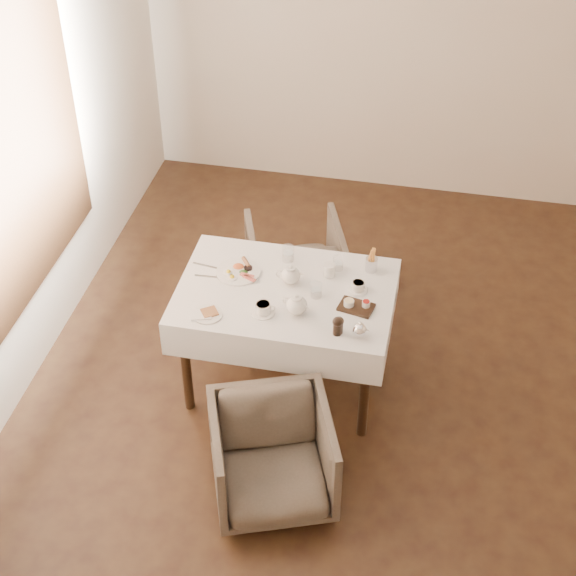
% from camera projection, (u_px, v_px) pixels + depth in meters
% --- Properties ---
extents(room, '(5.00, 5.00, 5.00)m').
position_uv_depth(room, '(5.00, 142.00, 4.88)').
color(room, black).
rests_on(room, ground).
extents(table, '(1.28, 0.88, 0.75)m').
position_uv_depth(table, '(286.00, 305.00, 5.28)').
color(table, black).
rests_on(table, ground).
extents(armchair_near, '(0.83, 0.85, 0.60)m').
position_uv_depth(armchair_near, '(272.00, 457.00, 4.81)').
color(armchair_near, '#4C4037').
rests_on(armchair_near, ground).
extents(armchair_far, '(0.82, 0.83, 0.60)m').
position_uv_depth(armchair_far, '(295.00, 263.00, 6.15)').
color(armchair_far, '#4C4037').
rests_on(armchair_far, ground).
extents(breakfast_plate, '(0.27, 0.27, 0.03)m').
position_uv_depth(breakfast_plate, '(239.00, 271.00, 5.33)').
color(breakfast_plate, white).
rests_on(breakfast_plate, table).
extents(side_plate, '(0.18, 0.17, 0.02)m').
position_uv_depth(side_plate, '(206.00, 314.00, 5.03)').
color(side_plate, white).
rests_on(side_plate, table).
extents(teapot_centre, '(0.18, 0.14, 0.13)m').
position_uv_depth(teapot_centre, '(291.00, 274.00, 5.22)').
color(teapot_centre, white).
rests_on(teapot_centre, table).
extents(teapot_front, '(0.20, 0.18, 0.13)m').
position_uv_depth(teapot_front, '(297.00, 304.00, 5.00)').
color(teapot_front, white).
rests_on(teapot_front, table).
extents(creamer, '(0.08, 0.08, 0.08)m').
position_uv_depth(creamer, '(330.00, 270.00, 5.28)').
color(creamer, white).
rests_on(creamer, table).
extents(teacup_near, '(0.14, 0.14, 0.07)m').
position_uv_depth(teacup_near, '(263.00, 309.00, 5.03)').
color(teacup_near, white).
rests_on(teacup_near, table).
extents(teacup_far, '(0.12, 0.12, 0.06)m').
position_uv_depth(teacup_far, '(358.00, 287.00, 5.19)').
color(teacup_far, white).
rests_on(teacup_far, table).
extents(glass_left, '(0.08, 0.08, 0.10)m').
position_uv_depth(glass_left, '(288.00, 253.00, 5.40)').
color(glass_left, silver).
rests_on(glass_left, table).
extents(glass_mid, '(0.08, 0.08, 0.09)m').
position_uv_depth(glass_mid, '(316.00, 290.00, 5.13)').
color(glass_mid, silver).
rests_on(glass_mid, table).
extents(glass_right, '(0.07, 0.07, 0.09)m').
position_uv_depth(glass_right, '(338.00, 263.00, 5.33)').
color(glass_right, silver).
rests_on(glass_right, table).
extents(condiment_board, '(0.22, 0.17, 0.05)m').
position_uv_depth(condiment_board, '(356.00, 306.00, 5.07)').
color(condiment_board, black).
rests_on(condiment_board, table).
extents(pepper_mill_left, '(0.06, 0.06, 0.12)m').
position_uv_depth(pepper_mill_left, '(337.00, 326.00, 4.87)').
color(pepper_mill_left, black).
rests_on(pepper_mill_left, table).
extents(pepper_mill_right, '(0.06, 0.06, 0.11)m').
position_uv_depth(pepper_mill_right, '(339.00, 325.00, 4.88)').
color(pepper_mill_right, black).
rests_on(pepper_mill_right, table).
extents(silver_pot, '(0.12, 0.11, 0.11)m').
position_uv_depth(silver_pot, '(360.00, 329.00, 4.86)').
color(silver_pot, white).
rests_on(silver_pot, table).
extents(fries_cup, '(0.07, 0.07, 0.16)m').
position_uv_depth(fries_cup, '(372.00, 261.00, 5.31)').
color(fries_cup, silver).
rests_on(fries_cup, table).
extents(cutlery_fork, '(0.18, 0.04, 0.00)m').
position_uv_depth(cutlery_fork, '(207.00, 266.00, 5.38)').
color(cutlery_fork, silver).
rests_on(cutlery_fork, table).
extents(cutlery_knife, '(0.19, 0.02, 0.00)m').
position_uv_depth(cutlery_knife, '(210.00, 277.00, 5.30)').
color(cutlery_knife, silver).
rests_on(cutlery_knife, table).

